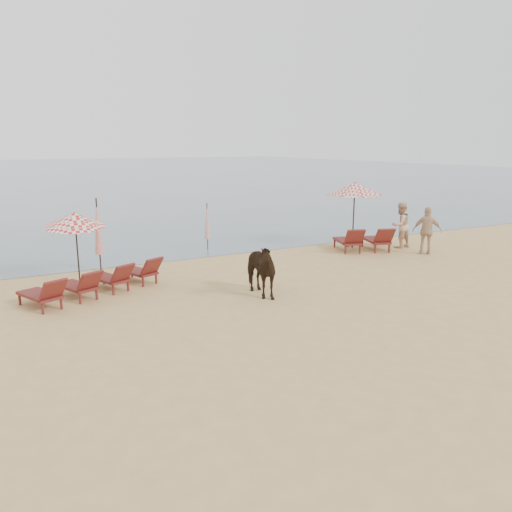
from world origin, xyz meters
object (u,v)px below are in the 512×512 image
Objects in this scene: umbrella_closed_left at (98,227)px; umbrella_closed_right at (207,221)px; beachgoer_right_b at (427,231)px; lounger_cluster_left at (97,281)px; umbrella_open_right at (355,189)px; umbrella_open_left_b at (75,220)px; beachgoer_right_a at (400,225)px; lounger_cluster_right at (364,239)px; cow at (257,269)px.

umbrella_closed_right is (4.70, 1.63, -0.36)m from umbrella_closed_left.
lounger_cluster_left is at bearing 41.53° from beachgoer_right_b.
umbrella_open_right is 6.33m from umbrella_closed_right.
umbrella_closed_right is at bearing 13.50° from umbrella_open_left_b.
umbrella_closed_left is 12.63m from beachgoer_right_b.
umbrella_open_left_b reaches higher than umbrella_closed_right.
beachgoer_right_a is (12.83, 1.07, 0.54)m from lounger_cluster_left.
lounger_cluster_right is 1.07× the size of umbrella_open_left_b.
lounger_cluster_left is at bearing -140.20° from umbrella_closed_right.
cow is at bearing -55.01° from umbrella_closed_left.
lounger_cluster_right is 1.32× the size of cow.
umbrella_open_left_b reaches higher than cow.
umbrella_closed_left is (0.64, 2.82, 1.15)m from lounger_cluster_left.
umbrella_closed_right is at bearing 10.42° from beachgoer_right_b.
umbrella_open_left_b is at bearing 140.26° from cow.
lounger_cluster_right is 1.29× the size of beachgoer_right_a.
umbrella_open_left_b is 13.29m from beachgoer_right_b.
umbrella_open_right is 1.43× the size of beachgoer_right_a.
umbrella_closed_right is at bearing 19.13° from umbrella_closed_left.
lounger_cluster_left is 11.02m from lounger_cluster_right.
umbrella_closed_right is 8.94m from beachgoer_right_b.
umbrella_open_right is at bearing -32.50° from beachgoer_right_a.
lounger_cluster_right is 2.51m from beachgoer_right_b.
umbrella_open_right reaches higher than beachgoer_right_b.
umbrella_closed_left is 1.35× the size of cow.
umbrella_closed_right is 8.22m from beachgoer_right_a.
umbrella_open_left_b is 13.13m from beachgoer_right_a.
umbrella_open_right is at bearing -4.49° from umbrella_closed_left.
umbrella_closed_right is 6.77m from cow.
beachgoer_right_b is at bearing -46.60° from umbrella_open_right.
umbrella_closed_left reaches higher than beachgoer_right_a.
umbrella_open_right is at bearing -11.20° from umbrella_open_left_b.
lounger_cluster_left is 1.70× the size of lounger_cluster_right.
beachgoer_right_a is (7.49, -3.37, -0.24)m from umbrella_closed_right.
umbrella_closed_right reaches higher than beachgoer_right_b.
umbrella_closed_left is at bearing 39.15° from umbrella_open_left_b.
umbrella_closed_left is at bearing 28.54° from beachgoer_right_b.
beachgoer_right_a is at bearing -20.58° from umbrella_open_right.
lounger_cluster_right is at bearing -9.03° from umbrella_closed_left.
beachgoer_right_b is at bearing -25.24° from lounger_cluster_left.
umbrella_closed_left is (-10.39, 0.82, -0.94)m from umbrella_open_right.
lounger_cluster_left is at bearing -102.79° from umbrella_closed_left.
cow is (-6.80, -3.39, 0.30)m from lounger_cluster_right.
umbrella_closed_right is (-5.62, 3.27, 0.72)m from lounger_cluster_right.
umbrella_open_left_b is 0.84× the size of umbrella_open_right.
umbrella_closed_left reaches higher than beachgoer_right_b.
beachgoer_right_b is at bearing 13.53° from cow.
umbrella_open_right is 1.09× the size of umbrella_closed_left.
umbrella_open_right is 8.24m from cow.
beachgoer_right_a is at bearing 15.38° from lounger_cluster_right.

